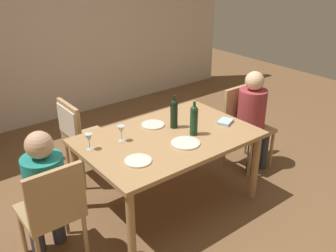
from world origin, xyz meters
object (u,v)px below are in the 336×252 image
object	(u,v)px
person_man_bearded	(45,187)
dinner_plate_guest_right	(185,143)
wine_bottle_tall_green	(194,119)
dinner_plate_host	(153,125)
dining_table	(168,144)
chair_far_left	(77,131)
person_woman_host	(253,114)
wine_glass_centre	(89,138)
chair_left_end	(53,208)
dinner_plate_guest_left	(138,161)
wine_glass_near_left	(121,130)
chair_right_end	(244,121)
wine_bottle_dark_red	(174,113)
handbag	(119,157)

from	to	relation	value
person_man_bearded	dinner_plate_guest_right	xyz separation A→B (m)	(1.21, -0.25, 0.10)
wine_bottle_tall_green	dinner_plate_host	size ratio (longest dim) A/B	1.45
dining_table	dinner_plate_host	world-z (taller)	dinner_plate_host
chair_far_left	person_woman_host	size ratio (longest dim) A/B	0.80
wine_glass_centre	chair_left_end	bearing A→B (deg)	-148.66
chair_far_left	person_woman_host	distance (m)	1.92
wine_bottle_tall_green	chair_left_end	bearing A→B (deg)	178.44
dining_table	person_woman_host	bearing A→B (deg)	-1.26
wine_bottle_tall_green	dinner_plate_guest_left	distance (m)	0.71
person_man_bearded	wine_glass_near_left	distance (m)	0.83
wine_glass_near_left	wine_glass_centre	world-z (taller)	same
dinner_plate_guest_right	chair_far_left	bearing A→B (deg)	114.06
chair_right_end	wine_bottle_dark_red	bearing A→B (deg)	-1.21
dinner_plate_host	dinner_plate_guest_left	bearing A→B (deg)	-136.01
person_woman_host	wine_glass_near_left	size ratio (longest dim) A/B	7.67
wine_glass_near_left	dinner_plate_guest_left	bearing A→B (deg)	-102.91
dining_table	handbag	xyz separation A→B (m)	(-0.01, 0.92, -0.55)
chair_left_end	wine_bottle_dark_red	world-z (taller)	wine_bottle_dark_red
person_woman_host	dinner_plate_host	xyz separation A→B (m)	(-1.16, 0.30, 0.09)
dinner_plate_host	chair_right_end	bearing A→B (deg)	-9.03
person_woman_host	chair_right_end	bearing A→B (deg)	-90.00
dining_table	person_man_bearded	size ratio (longest dim) A/B	1.41
chair_right_end	handbag	size ratio (longest dim) A/B	3.29
wine_bottle_tall_green	wine_glass_near_left	bearing A→B (deg)	153.14
wine_glass_near_left	dinner_plate_guest_left	size ratio (longest dim) A/B	0.66
dinner_plate_guest_left	dinner_plate_host	bearing A→B (deg)	43.99
dining_table	chair_left_end	world-z (taller)	chair_left_end
wine_bottle_dark_red	dinner_plate_host	bearing A→B (deg)	129.68
person_man_bearded	dinner_plate_guest_right	size ratio (longest dim) A/B	4.40
person_man_bearded	wine_bottle_tall_green	distance (m)	1.42
dining_table	handbag	size ratio (longest dim) A/B	5.73
person_woman_host	wine_glass_centre	size ratio (longest dim) A/B	7.67
wine_bottle_tall_green	dinner_plate_host	bearing A→B (deg)	114.51
wine_bottle_dark_red	dinner_plate_guest_right	distance (m)	0.39
wine_bottle_dark_red	person_man_bearded	bearing A→B (deg)	-176.46
dinner_plate_guest_left	wine_glass_centre	bearing A→B (deg)	116.14
dining_table	chair_right_end	bearing A→B (deg)	4.22
chair_far_left	person_man_bearded	distance (m)	1.13
chair_right_end	wine_glass_centre	xyz separation A→B (m)	(-1.88, 0.12, 0.32)
chair_left_end	wine_glass_centre	xyz separation A→B (m)	(0.49, 0.30, 0.32)
person_man_bearded	wine_bottle_dark_red	distance (m)	1.37
chair_right_end	dining_table	bearing A→B (deg)	4.22
person_woman_host	wine_glass_centre	xyz separation A→B (m)	(-1.88, 0.24, 0.19)
wine_glass_near_left	dinner_plate_guest_left	distance (m)	0.42
dinner_plate_guest_left	handbag	world-z (taller)	dinner_plate_guest_left
wine_bottle_dark_red	wine_glass_near_left	distance (m)	0.56
wine_bottle_dark_red	chair_right_end	bearing A→B (deg)	-1.21
chair_left_end	dinner_plate_guest_left	world-z (taller)	chair_left_end
dinner_plate_guest_left	person_woman_host	bearing A→B (deg)	6.58
dining_table	chair_left_end	bearing A→B (deg)	-175.78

